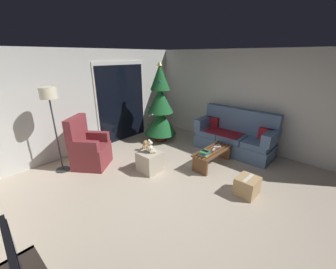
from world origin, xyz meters
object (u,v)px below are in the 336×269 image
christmas_tree (160,108)px  ottoman (150,162)px  couch (235,137)px  teddy_bear_cream (150,147)px  remote_graphite (219,145)px  armchair (89,149)px  remote_silver (214,150)px  teddy_bear_honey_by_tree (145,146)px  coffee_table (213,155)px  book_stack (204,153)px  remote_white (217,147)px  cardboard_box_taped_mid_floor (247,186)px  floor_lamp (50,102)px  cell_phone (205,151)px

christmas_tree → ottoman: christmas_tree is taller
couch → teddy_bear_cream: size_ratio=6.83×
remote_graphite → armchair: armchair is taller
remote_silver → armchair: size_ratio=0.14×
teddy_bear_cream → teddy_bear_honey_by_tree: 1.15m
coffee_table → book_stack: 0.38m
coffee_table → armchair: bearing=132.9°
remote_silver → remote_graphite: (0.30, 0.04, 0.00)m
armchair → couch: bearing=-34.8°
remote_white → book_stack: (-0.54, -0.00, 0.03)m
remote_silver → book_stack: (-0.35, 0.01, 0.03)m
ottoman → cardboard_box_taped_mid_floor: size_ratio=1.11×
couch → ottoman: 2.32m
remote_white → remote_graphite: same height
remote_graphite → cardboard_box_taped_mid_floor: (-0.83, -1.06, -0.22)m
book_stack → christmas_tree: christmas_tree is taller
coffee_table → floor_lamp: bearing=136.6°
cell_phone → armchair: 2.54m
teddy_bear_honey_by_tree → cardboard_box_taped_mid_floor: size_ratio=0.72×
remote_white → coffee_table: bearing=-44.9°
remote_white → remote_silver: size_ratio=1.00×
book_stack → teddy_bear_honey_by_tree: (-0.15, 1.72, -0.29)m
coffee_table → remote_graphite: remote_graphite is taller
christmas_tree → cell_phone: bearing=-108.0°
remote_graphite → cell_phone: 0.64m
remote_graphite → book_stack: 0.65m
ottoman → teddy_bear_cream: bearing=-37.3°
couch → remote_silver: 1.02m
remote_graphite → cell_phone: cell_phone is taller
remote_graphite → ottoman: ottoman is taller
remote_white → ottoman: ottoman is taller
teddy_bear_cream → cell_phone: bearing=-47.5°
couch → cardboard_box_taped_mid_floor: 1.87m
remote_silver → cardboard_box_taped_mid_floor: bearing=129.8°
floor_lamp → teddy_bear_cream: size_ratio=6.25×
couch → remote_silver: (-1.02, -0.01, -0.01)m
armchair → teddy_bear_honey_by_tree: armchair is taller
christmas_tree → remote_white: bearing=-93.1°
remote_silver → teddy_bear_cream: (-1.11, 0.86, 0.17)m
christmas_tree → ottoman: size_ratio=5.02×
remote_white → teddy_bear_honey_by_tree: (-0.69, 1.71, -0.26)m
ottoman → armchair: bearing=123.0°
floor_lamp → teddy_bear_honey_by_tree: floor_lamp is taller
floor_lamp → armchair: bearing=-25.7°
armchair → teddy_bear_cream: armchair is taller
christmas_tree → teddy_bear_cream: bearing=-142.6°
coffee_table → remote_white: size_ratio=7.05×
couch → christmas_tree: (-0.73, 1.92, 0.57)m
remote_silver → armchair: 2.76m
remote_graphite → cardboard_box_taped_mid_floor: 1.36m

